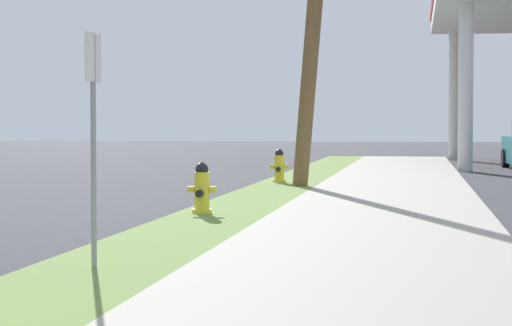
% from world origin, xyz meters
% --- Properties ---
extents(fire_hydrant_second, '(0.42, 0.38, 0.74)m').
position_xyz_m(fire_hydrant_second, '(0.41, 13.36, 0.45)').
color(fire_hydrant_second, yellow).
rests_on(fire_hydrant_second, grass_verge).
extents(fire_hydrant_third, '(0.42, 0.37, 0.74)m').
position_xyz_m(fire_hydrant_third, '(0.46, 21.41, 0.45)').
color(fire_hydrant_third, yellow).
rests_on(fire_hydrant_third, grass_verge).
extents(street_sign_post, '(0.05, 0.36, 2.12)m').
position_xyz_m(street_sign_post, '(0.63, 7.69, 1.63)').
color(street_sign_post, gray).
rests_on(street_sign_post, grass_verge).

